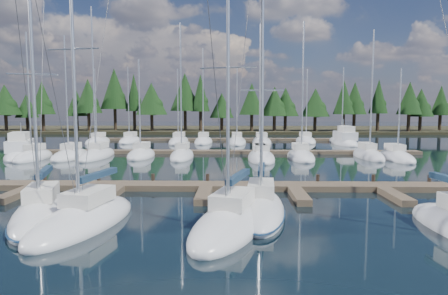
{
  "coord_description": "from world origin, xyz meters",
  "views": [
    {
      "loc": [
        1.81,
        -9.66,
        5.69
      ],
      "look_at": [
        1.13,
        22.0,
        2.54
      ],
      "focal_mm": 32.0,
      "sensor_mm": 36.0,
      "label": 1
    }
  ],
  "objects_px": {
    "motor_yacht_right": "(345,141)",
    "main_dock": "(206,188)",
    "front_sailboat_3": "(231,222)",
    "motor_yacht_left": "(21,153)",
    "front_sailboat_1": "(41,214)",
    "front_sailboat_4": "(261,209)",
    "front_sailboat_2": "(84,219)"
  },
  "relations": [
    {
      "from": "front_sailboat_3",
      "to": "front_sailboat_4",
      "type": "distance_m",
      "value": 3.05
    },
    {
      "from": "main_dock",
      "to": "front_sailboat_4",
      "type": "height_order",
      "value": "front_sailboat_4"
    },
    {
      "from": "front_sailboat_1",
      "to": "motor_yacht_left",
      "type": "distance_m",
      "value": 29.27
    },
    {
      "from": "main_dock",
      "to": "motor_yacht_left",
      "type": "bearing_deg",
      "value": 141.39
    },
    {
      "from": "front_sailboat_4",
      "to": "front_sailboat_3",
      "type": "bearing_deg",
      "value": -122.02
    },
    {
      "from": "main_dock",
      "to": "motor_yacht_right",
      "type": "bearing_deg",
      "value": 61.41
    },
    {
      "from": "front_sailboat_3",
      "to": "motor_yacht_right",
      "type": "xyz_separation_m",
      "value": [
        17.69,
        44.21,
        0.24
      ]
    },
    {
      "from": "front_sailboat_4",
      "to": "motor_yacht_left",
      "type": "relative_size",
      "value": 1.17
    },
    {
      "from": "front_sailboat_1",
      "to": "front_sailboat_2",
      "type": "height_order",
      "value": "front_sailboat_2"
    },
    {
      "from": "front_sailboat_1",
      "to": "front_sailboat_3",
      "type": "bearing_deg",
      "value": -7.38
    },
    {
      "from": "front_sailboat_1",
      "to": "front_sailboat_4",
      "type": "relative_size",
      "value": 1.11
    },
    {
      "from": "main_dock",
      "to": "motor_yacht_left",
      "type": "xyz_separation_m",
      "value": [
        -22.58,
        18.03,
        0.32
      ]
    },
    {
      "from": "main_dock",
      "to": "motor_yacht_left",
      "type": "distance_m",
      "value": 28.9
    },
    {
      "from": "front_sailboat_1",
      "to": "front_sailboat_3",
      "type": "relative_size",
      "value": 0.98
    },
    {
      "from": "front_sailboat_2",
      "to": "motor_yacht_right",
      "type": "height_order",
      "value": "front_sailboat_2"
    },
    {
      "from": "main_dock",
      "to": "motor_yacht_right",
      "type": "relative_size",
      "value": 4.57
    },
    {
      "from": "front_sailboat_4",
      "to": "main_dock",
      "type": "bearing_deg",
      "value": 119.15
    },
    {
      "from": "front_sailboat_2",
      "to": "front_sailboat_3",
      "type": "xyz_separation_m",
      "value": [
        7.11,
        -0.37,
        -0.01
      ]
    },
    {
      "from": "front_sailboat_3",
      "to": "motor_yacht_left",
      "type": "height_order",
      "value": "front_sailboat_3"
    },
    {
      "from": "front_sailboat_1",
      "to": "motor_yacht_left",
      "type": "relative_size",
      "value": 1.3
    },
    {
      "from": "front_sailboat_2",
      "to": "front_sailboat_3",
      "type": "bearing_deg",
      "value": -2.96
    },
    {
      "from": "main_dock",
      "to": "front_sailboat_3",
      "type": "height_order",
      "value": "front_sailboat_3"
    },
    {
      "from": "front_sailboat_3",
      "to": "motor_yacht_left",
      "type": "distance_m",
      "value": 36.04
    },
    {
      "from": "front_sailboat_1",
      "to": "motor_yacht_left",
      "type": "xyz_separation_m",
      "value": [
        -14.63,
        25.35,
        0.24
      ]
    },
    {
      "from": "front_sailboat_1",
      "to": "front_sailboat_3",
      "type": "xyz_separation_m",
      "value": [
        9.67,
        -1.25,
        -0.0
      ]
    },
    {
      "from": "front_sailboat_2",
      "to": "motor_yacht_right",
      "type": "relative_size",
      "value": 1.58
    },
    {
      "from": "front_sailboat_3",
      "to": "motor_yacht_right",
      "type": "bearing_deg",
      "value": 68.19
    },
    {
      "from": "front_sailboat_1",
      "to": "motor_yacht_left",
      "type": "height_order",
      "value": "front_sailboat_1"
    },
    {
      "from": "motor_yacht_right",
      "to": "front_sailboat_4",
      "type": "bearing_deg",
      "value": -111.11
    },
    {
      "from": "front_sailboat_4",
      "to": "motor_yacht_right",
      "type": "relative_size",
      "value": 1.24
    },
    {
      "from": "front_sailboat_3",
      "to": "motor_yacht_right",
      "type": "distance_m",
      "value": 47.62
    },
    {
      "from": "motor_yacht_right",
      "to": "main_dock",
      "type": "bearing_deg",
      "value": -118.59
    }
  ]
}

